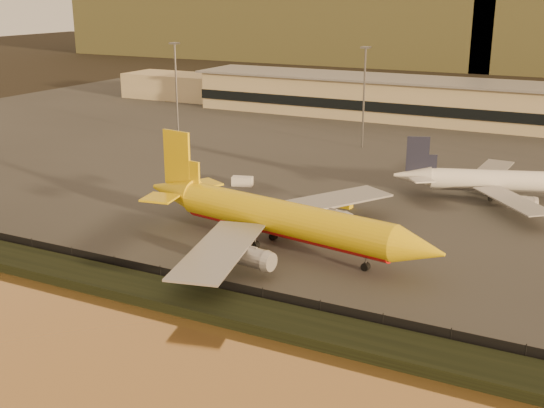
# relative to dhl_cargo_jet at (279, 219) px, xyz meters

# --- Properties ---
(ground) EXTENTS (900.00, 900.00, 0.00)m
(ground) POSITION_rel_dhl_cargo_jet_xyz_m (-2.94, -6.04, -5.03)
(ground) COLOR black
(ground) RESTS_ON ground
(embankment) EXTENTS (320.00, 7.00, 1.40)m
(embankment) POSITION_rel_dhl_cargo_jet_xyz_m (-2.94, -23.04, -4.33)
(embankment) COLOR black
(embankment) RESTS_ON ground
(tarmac) EXTENTS (320.00, 220.00, 0.20)m
(tarmac) POSITION_rel_dhl_cargo_jet_xyz_m (-2.94, 88.96, -4.93)
(tarmac) COLOR #2D2D2D
(tarmac) RESTS_ON ground
(perimeter_fence) EXTENTS (300.00, 0.05, 2.20)m
(perimeter_fence) POSITION_rel_dhl_cargo_jet_xyz_m (-2.94, -19.04, -3.73)
(perimeter_fence) COLOR black
(perimeter_fence) RESTS_ON tarmac
(terminal_building) EXTENTS (202.00, 25.00, 12.60)m
(terminal_building) POSITION_rel_dhl_cargo_jet_xyz_m (-17.46, 119.51, 1.22)
(terminal_building) COLOR tan
(terminal_building) RESTS_ON tarmac
(apron_light_masts) EXTENTS (152.20, 12.20, 25.40)m
(apron_light_masts) POSITION_rel_dhl_cargo_jet_xyz_m (12.06, 68.96, 10.67)
(apron_light_masts) COLOR slate
(apron_light_masts) RESTS_ON tarmac
(distant_hills) EXTENTS (470.00, 160.00, 70.00)m
(distant_hills) POSITION_rel_dhl_cargo_jet_xyz_m (-23.68, 333.96, 26.36)
(distant_hills) COLOR brown
(distant_hills) RESTS_ON ground
(dhl_cargo_jet) EXTENTS (54.11, 52.43, 16.18)m
(dhl_cargo_jet) POSITION_rel_dhl_cargo_jet_xyz_m (0.00, 0.00, 0.00)
(dhl_cargo_jet) COLOR #E1BC0B
(dhl_cargo_jet) RESTS_ON tarmac
(white_narrowbody_jet) EXTENTS (40.11, 38.06, 11.85)m
(white_narrowbody_jet) POSITION_rel_dhl_cargo_jet_xyz_m (26.48, 43.04, -1.29)
(white_narrowbody_jet) COLOR silver
(white_narrowbody_jet) RESTS_ON tarmac
(gse_vehicle_yellow) EXTENTS (3.70, 1.99, 1.59)m
(gse_vehicle_yellow) POSITION_rel_dhl_cargo_jet_xyz_m (1.15, 24.30, -4.03)
(gse_vehicle_yellow) COLOR #E1BC0B
(gse_vehicle_yellow) RESTS_ON tarmac
(gse_vehicle_white) EXTENTS (4.62, 3.00, 1.92)m
(gse_vehicle_white) POSITION_rel_dhl_cargo_jet_xyz_m (-22.69, 28.56, -3.87)
(gse_vehicle_white) COLOR silver
(gse_vehicle_white) RESTS_ON tarmac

